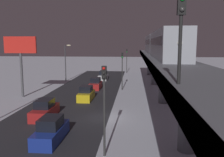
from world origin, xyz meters
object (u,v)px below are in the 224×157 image
sedan_white (103,76)px  commercial_billboard (20,51)px  traffic_light_mid (122,66)px  sedan_blue (51,131)px  sedan_yellow (86,94)px  sedan_red (45,110)px  subway_train (159,44)px  sedan_red_2 (96,84)px  rail_signal (181,24)px  traffic_light_far (127,57)px  traffic_light_near (104,98)px

sedan_white → commercial_billboard: size_ratio=0.51×
sedan_white → traffic_light_mid: 12.88m
sedan_blue → sedan_yellow: bearing=90.0°
sedan_red → sedan_blue: 6.71m
subway_train → sedan_red_2: size_ratio=8.47×
sedan_white → sedan_red: (2.80, 27.83, 0.01)m
rail_signal → traffic_light_far: bearing=-85.7°
sedan_blue → traffic_light_mid: traffic_light_mid is taller
sedan_red → traffic_light_near: size_ratio=0.74×
sedan_white → sedan_red_2: 10.72m
sedan_white → sedan_red_2: same height
sedan_white → sedan_blue: (0.00, 33.93, 0.01)m
traffic_light_near → traffic_light_far: same height
traffic_light_near → traffic_light_mid: same height
sedan_red_2 → traffic_light_far: bearing=78.9°
rail_signal → commercial_billboard: rail_signal is taller
rail_signal → sedan_blue: size_ratio=0.84×
subway_train → traffic_light_near: subway_train is taller
sedan_blue → traffic_light_mid: 23.17m
subway_train → sedan_white: size_ratio=8.08×
rail_signal → sedan_white: rail_signal is taller
sedan_blue → traffic_light_near: size_ratio=0.75×
traffic_light_near → traffic_light_far: bearing=-90.0°
commercial_billboard → sedan_red_2: bearing=-142.5°
sedan_red_2 → commercial_billboard: commercial_billboard is taller
sedan_yellow → sedan_blue: (0.00, 14.76, -0.00)m
sedan_red → commercial_billboard: 13.32m
sedan_blue → traffic_light_near: traffic_light_near is taller
traffic_light_mid → sedan_red: bearing=65.3°
rail_signal → sedan_yellow: size_ratio=0.89×
sedan_blue → commercial_billboard: commercial_billboard is taller
sedan_red → traffic_light_far: 41.92m
sedan_white → sedan_red_2: bearing=-90.0°
subway_train → sedan_blue: subway_train is taller
subway_train → rail_signal: (1.95, 29.21, 0.95)m
sedan_yellow → sedan_red: (2.80, 8.66, 0.00)m
sedan_yellow → sedan_red: same height
traffic_light_mid → commercial_billboard: bearing=24.9°
sedan_white → sedan_yellow: bearing=-90.0°
sedan_white → commercial_billboard: 21.56m
sedan_red_2 → sedan_blue: (0.00, 23.22, -0.00)m
subway_train → commercial_billboard: (20.51, 6.25, -1.00)m
rail_signal → traffic_light_far: 54.82m
subway_train → sedan_yellow: subway_train is taller
sedan_red_2 → traffic_light_near: traffic_light_near is taller
sedan_white → commercial_billboard: bearing=-118.3°
sedan_white → sedan_yellow: size_ratio=1.02×
traffic_light_mid → commercial_billboard: commercial_billboard is taller
rail_signal → sedan_red: (11.56, -13.37, -7.98)m
sedan_blue → traffic_light_far: (-4.70, -47.21, 3.40)m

